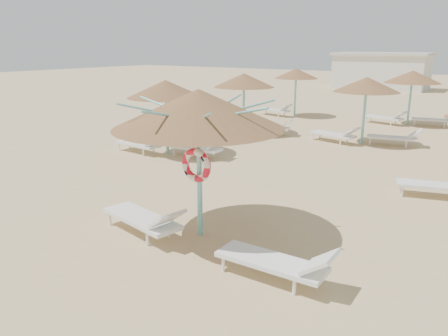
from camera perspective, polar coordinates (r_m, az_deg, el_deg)
The scene contains 6 objects.
ground at distance 9.52m, azimuth -2.02°, elevation -8.31°, with size 120.00×120.00×0.00m, color tan.
main_palapa at distance 8.65m, azimuth -3.37°, elevation 7.66°, with size 3.42×3.42×3.07m.
lounger_main_a at distance 9.35m, azimuth -10.24°, elevation -6.53°, with size 2.26×1.05×0.79m.
lounger_main_b at distance 7.59m, azimuth 7.12°, elevation -12.06°, with size 2.08×0.66×0.75m.
palapa_field at distance 17.95m, azimuth 21.92°, elevation 9.55°, with size 19.54×14.26×2.71m.
service_hut at distance 43.51m, azimuth 19.84°, elevation 11.88°, with size 8.40×4.40×3.25m.
Camera 1 is at (5.18, -6.99, 3.88)m, focal length 35.00 mm.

